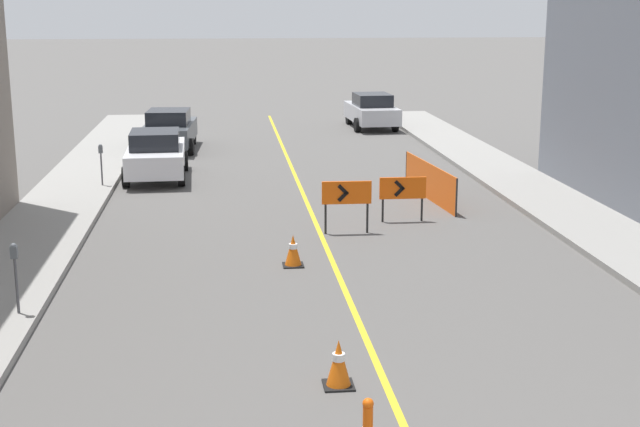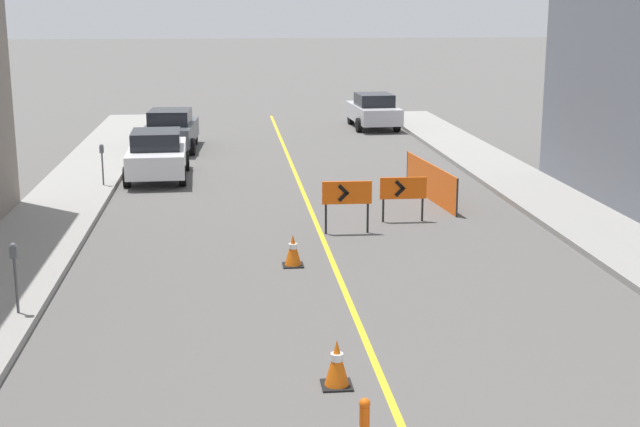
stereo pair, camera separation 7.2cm
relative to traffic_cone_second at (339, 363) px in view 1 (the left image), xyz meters
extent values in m
cube|color=gold|center=(0.71, 11.16, -0.36)|extent=(0.12, 43.89, 0.01)
cube|color=gray|center=(-6.18, 11.16, -0.29)|extent=(2.37, 43.89, 0.15)
cube|color=gray|center=(7.60, 11.16, -0.29)|extent=(2.37, 43.89, 0.15)
cube|color=black|center=(0.00, 0.00, -0.35)|extent=(0.46, 0.46, 0.03)
cone|color=orange|center=(0.00, 0.00, 0.02)|extent=(0.37, 0.37, 0.70)
cylinder|color=white|center=(0.00, 0.00, 0.10)|extent=(0.19, 0.19, 0.11)
cube|color=black|center=(-0.18, 6.32, -0.35)|extent=(0.45, 0.45, 0.03)
cone|color=orange|center=(-0.18, 6.32, 0.00)|extent=(0.36, 0.36, 0.67)
cylinder|color=white|center=(-0.18, 6.32, 0.08)|extent=(0.19, 0.19, 0.11)
sphere|color=#EF560C|center=(-0.08, -3.14, 0.84)|extent=(0.13, 0.13, 0.13)
cube|color=#EF560C|center=(1.36, 9.00, 0.67)|extent=(1.23, 0.08, 0.57)
cube|color=black|center=(1.27, 8.96, 0.75)|extent=(0.28, 0.03, 0.28)
cube|color=black|center=(1.27, 8.96, 0.59)|extent=(0.28, 0.03, 0.28)
cylinder|color=black|center=(0.84, 9.00, 0.01)|extent=(0.06, 0.06, 0.75)
cylinder|color=black|center=(1.88, 9.00, 0.01)|extent=(0.06, 0.06, 0.75)
cube|color=#EF560C|center=(2.98, 10.07, 0.53)|extent=(1.22, 0.07, 0.57)
cube|color=black|center=(2.89, 10.03, 0.61)|extent=(0.29, 0.02, 0.29)
cube|color=black|center=(2.89, 10.03, 0.45)|extent=(0.29, 0.02, 0.29)
cylinder|color=black|center=(2.46, 10.07, -0.06)|extent=(0.06, 0.06, 0.61)
cylinder|color=black|center=(3.50, 10.07, -0.06)|extent=(0.06, 0.06, 0.61)
cube|color=#EF560C|center=(4.29, 12.63, 0.17)|extent=(0.46, 4.49, 1.06)
cylinder|color=#262626|center=(4.51, 10.39, 0.17)|extent=(0.05, 0.05, 1.06)
cylinder|color=#262626|center=(4.08, 14.87, 0.17)|extent=(0.05, 0.05, 1.06)
cube|color=silver|center=(-3.82, 16.75, 0.32)|extent=(1.93, 4.35, 0.72)
cube|color=black|center=(-3.82, 16.53, 0.95)|extent=(1.59, 1.98, 0.55)
cylinder|color=black|center=(-4.67, 18.08, -0.04)|extent=(0.24, 0.65, 0.64)
cylinder|color=black|center=(-2.96, 18.08, -0.04)|extent=(0.24, 0.65, 0.64)
cylinder|color=black|center=(-4.67, 15.41, -0.04)|extent=(0.24, 0.65, 0.64)
cylinder|color=black|center=(-2.96, 15.41, -0.04)|extent=(0.24, 0.65, 0.64)
cube|color=#474C51|center=(-3.72, 22.61, 0.32)|extent=(2.04, 4.40, 0.72)
cube|color=black|center=(-3.72, 22.39, 0.95)|extent=(1.64, 2.02, 0.55)
cylinder|color=black|center=(-4.57, 23.94, -0.04)|extent=(0.26, 0.65, 0.64)
cylinder|color=black|center=(-2.86, 23.94, -0.04)|extent=(0.26, 0.65, 0.64)
cylinder|color=black|center=(-4.57, 21.27, -0.04)|extent=(0.26, 0.65, 0.64)
cylinder|color=black|center=(-2.86, 21.27, -0.04)|extent=(0.26, 0.65, 0.64)
cube|color=#B7B7BC|center=(5.15, 28.07, 0.32)|extent=(2.02, 4.39, 0.72)
cube|color=black|center=(5.15, 27.86, 0.95)|extent=(1.63, 2.01, 0.55)
cylinder|color=black|center=(4.30, 29.41, -0.04)|extent=(0.25, 0.65, 0.64)
cylinder|color=black|center=(6.01, 29.41, -0.04)|extent=(0.25, 0.65, 0.64)
cylinder|color=black|center=(4.30, 26.74, -0.04)|extent=(0.25, 0.65, 0.64)
cylinder|color=black|center=(6.01, 26.74, -0.04)|extent=(0.25, 0.65, 0.64)
cylinder|color=#4C4C51|center=(-5.34, 3.40, 0.30)|extent=(0.05, 0.05, 1.02)
cube|color=#565B60|center=(-5.34, 3.40, 0.92)|extent=(0.12, 0.10, 0.22)
sphere|color=#565B60|center=(-5.34, 3.40, 1.03)|extent=(0.11, 0.11, 0.11)
cylinder|color=#4C4C51|center=(-5.34, 15.05, 0.28)|extent=(0.05, 0.05, 0.99)
cube|color=#565B60|center=(-5.34, 15.05, 0.89)|extent=(0.12, 0.10, 0.22)
sphere|color=#565B60|center=(-5.34, 15.05, 1.00)|extent=(0.11, 0.11, 0.11)
camera|label=1|loc=(-1.60, -12.22, 5.18)|focal=50.00mm
camera|label=2|loc=(-1.53, -12.22, 5.18)|focal=50.00mm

